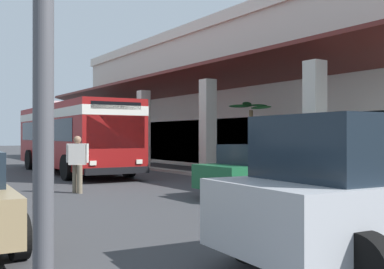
{
  "coord_description": "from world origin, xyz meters",
  "views": [
    {
      "loc": [
        25.17,
        -8.32,
        1.72
      ],
      "look_at": [
        7.54,
        3.14,
        1.77
      ],
      "focal_mm": 43.99,
      "sensor_mm": 36.0,
      "label": 1
    }
  ],
  "objects_px": {
    "transit_bus": "(72,133)",
    "pedestrian": "(77,161)",
    "potted_palm": "(251,158)",
    "parked_sedan_green": "(272,170)"
  },
  "relations": [
    {
      "from": "parked_sedan_green",
      "to": "potted_palm",
      "type": "bearing_deg",
      "value": 145.3
    },
    {
      "from": "parked_sedan_green",
      "to": "potted_palm",
      "type": "height_order",
      "value": "potted_palm"
    },
    {
      "from": "parked_sedan_green",
      "to": "transit_bus",
      "type": "bearing_deg",
      "value": -170.14
    },
    {
      "from": "transit_bus",
      "to": "pedestrian",
      "type": "height_order",
      "value": "transit_bus"
    },
    {
      "from": "transit_bus",
      "to": "pedestrian",
      "type": "distance_m",
      "value": 8.15
    },
    {
      "from": "transit_bus",
      "to": "parked_sedan_green",
      "type": "distance_m",
      "value": 11.6
    },
    {
      "from": "potted_palm",
      "to": "parked_sedan_green",
      "type": "bearing_deg",
      "value": -34.7
    },
    {
      "from": "transit_bus",
      "to": "parked_sedan_green",
      "type": "relative_size",
      "value": 2.57
    },
    {
      "from": "pedestrian",
      "to": "potted_palm",
      "type": "xyz_separation_m",
      "value": [
        -1.35,
        7.9,
        -0.19
      ]
    },
    {
      "from": "parked_sedan_green",
      "to": "pedestrian",
      "type": "xyz_separation_m",
      "value": [
        -3.66,
        -4.43,
        0.21
      ]
    }
  ]
}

